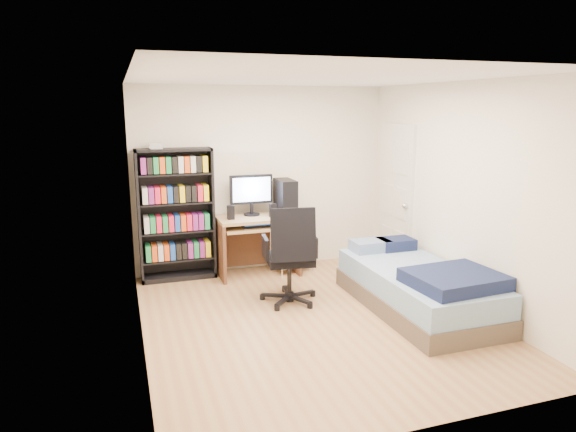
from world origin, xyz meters
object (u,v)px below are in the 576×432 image
object	(u,v)px
office_chair	(290,272)
bed	(418,287)
computer_desk	(264,221)
media_shelf	(176,213)

from	to	relation	value
office_chair	bed	world-z (taller)	office_chair
computer_desk	bed	size ratio (longest dim) A/B	0.64
media_shelf	office_chair	size ratio (longest dim) A/B	1.55
computer_desk	office_chair	size ratio (longest dim) A/B	1.16
office_chair	bed	xyz separation A→B (m)	(1.29, -0.64, -0.10)
media_shelf	bed	distance (m)	3.15
media_shelf	office_chair	world-z (taller)	media_shelf
media_shelf	computer_desk	distance (m)	1.16
computer_desk	office_chair	bearing A→B (deg)	-91.31
computer_desk	bed	world-z (taller)	computer_desk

